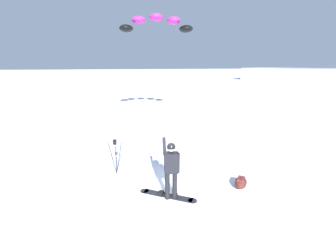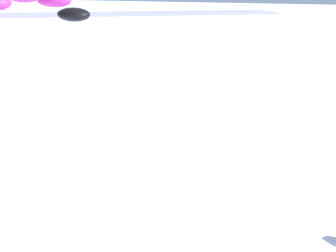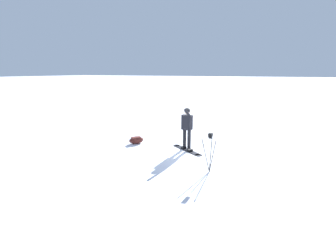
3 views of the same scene
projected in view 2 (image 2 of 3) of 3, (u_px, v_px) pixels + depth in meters
The scene contains 2 objects.
traction_kite at pixel (26, 7), 10.30m from camera, with size 4.71×1.81×1.10m.
distant_ridge at pixel (128, 23), 57.09m from camera, with size 35.43×46.09×2.75m.
Camera 2 is at (6.76, -1.29, 6.88)m, focal length 38.88 mm.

